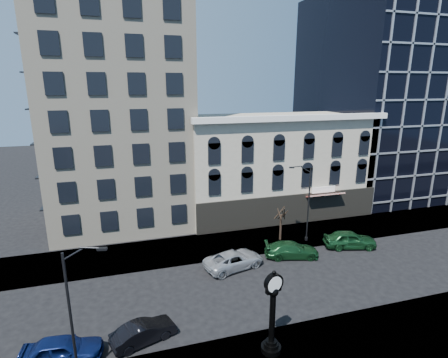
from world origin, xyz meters
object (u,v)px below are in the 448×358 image
object	(u,v)px
street_lamp_near	(78,281)
car_near_a	(62,350)
street_clock	(272,316)
car_near_b	(144,332)

from	to	relation	value
street_lamp_near	car_near_a	world-z (taller)	street_lamp_near
street_clock	car_near_a	world-z (taller)	street_clock
street_lamp_near	car_near_a	xyz separation A→B (m)	(-1.60, 2.04, -5.42)
car_near_b	street_lamp_near	bearing A→B (deg)	109.80
street_lamp_near	street_clock	bearing A→B (deg)	7.48
car_near_b	street_clock	bearing A→B (deg)	-131.57
car_near_a	street_lamp_near	bearing A→B (deg)	-137.25
car_near_b	car_near_a	bearing A→B (deg)	75.74
street_clock	street_lamp_near	bearing A→B (deg)	161.71
street_clock	car_near_b	world-z (taller)	street_clock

